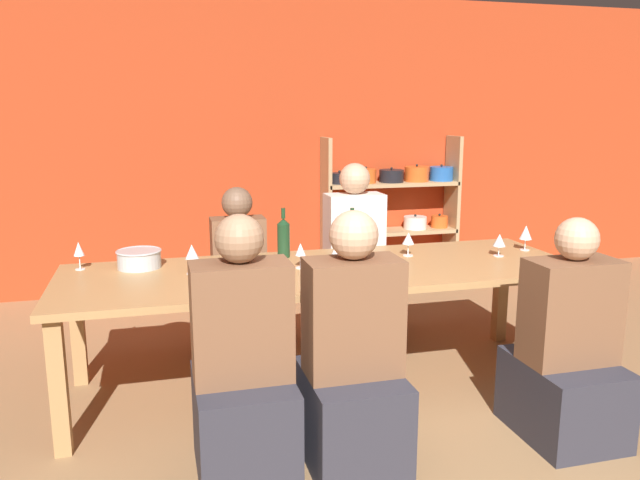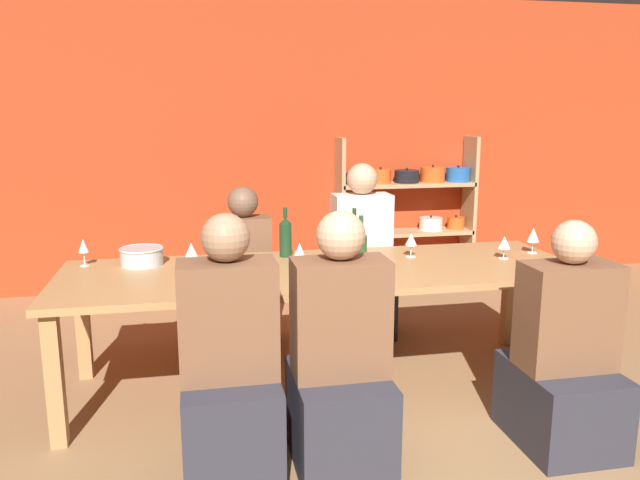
{
  "view_description": "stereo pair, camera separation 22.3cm",
  "coord_description": "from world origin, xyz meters",
  "px_view_note": "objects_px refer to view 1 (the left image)",
  "views": [
    {
      "loc": [
        -1.05,
        -1.99,
        1.66
      ],
      "look_at": [
        -0.11,
        1.55,
        0.89
      ],
      "focal_mm": 35.0,
      "sensor_mm": 36.0,
      "label": 1
    },
    {
      "loc": [
        -0.84,
        -2.04,
        1.66
      ],
      "look_at": [
        -0.11,
        1.55,
        0.89
      ],
      "focal_mm": 35.0,
      "sensor_mm": 36.0,
      "label": 2
    }
  ],
  "objects_px": {
    "person_near_a": "(566,360)",
    "wine_bottle_dark": "(362,248)",
    "person_far_b": "(354,271)",
    "person_near_c": "(352,375)",
    "wine_bottle_amber": "(284,237)",
    "person_near_b": "(243,384)",
    "dining_table": "(324,279)",
    "wine_bottle_green": "(352,237)",
    "wine_glass_red_a": "(192,253)",
    "wine_glass_white_a": "(499,241)",
    "wine_glass_white_b": "(79,250)",
    "wine_glass_empty_a": "(408,239)",
    "wine_glass_red_b": "(336,253)",
    "person_far_a": "(239,288)",
    "wine_glass_empty_c": "(526,233)",
    "shelf_unit": "(392,222)",
    "wine_glass_red_c": "(349,257)",
    "mixing_bowl": "(139,258)",
    "wine_glass_empty_b": "(300,250)"
  },
  "relations": [
    {
      "from": "wine_glass_red_b",
      "to": "person_near_a",
      "type": "height_order",
      "value": "person_near_a"
    },
    {
      "from": "mixing_bowl",
      "to": "person_near_c",
      "type": "relative_size",
      "value": 0.22
    },
    {
      "from": "dining_table",
      "to": "wine_glass_empty_a",
      "type": "bearing_deg",
      "value": 16.03
    },
    {
      "from": "wine_glass_white_a",
      "to": "person_near_b",
      "type": "distance_m",
      "value": 1.99
    },
    {
      "from": "wine_glass_white_a",
      "to": "person_near_a",
      "type": "height_order",
      "value": "person_near_a"
    },
    {
      "from": "shelf_unit",
      "to": "wine_bottle_green",
      "type": "xyz_separation_m",
      "value": [
        -1.03,
        -1.93,
        0.28
      ]
    },
    {
      "from": "wine_glass_red_c",
      "to": "person_near_b",
      "type": "relative_size",
      "value": 0.14
    },
    {
      "from": "wine_glass_red_b",
      "to": "person_far_a",
      "type": "distance_m",
      "value": 1.06
    },
    {
      "from": "wine_glass_empty_a",
      "to": "wine_bottle_amber",
      "type": "bearing_deg",
      "value": 167.6
    },
    {
      "from": "wine_glass_empty_a",
      "to": "person_near_c",
      "type": "relative_size",
      "value": 0.12
    },
    {
      "from": "shelf_unit",
      "to": "wine_glass_white_a",
      "type": "xyz_separation_m",
      "value": [
        -0.12,
        -2.17,
        0.25
      ]
    },
    {
      "from": "wine_bottle_dark",
      "to": "person_far_b",
      "type": "height_order",
      "value": "person_far_b"
    },
    {
      "from": "wine_bottle_amber",
      "to": "person_near_c",
      "type": "height_order",
      "value": "person_near_c"
    },
    {
      "from": "dining_table",
      "to": "wine_glass_empty_c",
      "type": "relative_size",
      "value": 18.31
    },
    {
      "from": "wine_glass_empty_a",
      "to": "wine_glass_red_c",
      "type": "height_order",
      "value": "wine_glass_red_c"
    },
    {
      "from": "wine_glass_red_b",
      "to": "person_near_b",
      "type": "xyz_separation_m",
      "value": [
        -0.66,
        -0.77,
        -0.4
      ]
    },
    {
      "from": "wine_bottle_dark",
      "to": "wine_glass_empty_b",
      "type": "height_order",
      "value": "wine_bottle_dark"
    },
    {
      "from": "person_near_a",
      "to": "shelf_unit",
      "type": "bearing_deg",
      "value": 85.4
    },
    {
      "from": "wine_bottle_amber",
      "to": "wine_glass_empty_a",
      "type": "relative_size",
      "value": 2.08
    },
    {
      "from": "wine_glass_empty_a",
      "to": "person_far_a",
      "type": "xyz_separation_m",
      "value": [
        -1.01,
        0.63,
        -0.43
      ]
    },
    {
      "from": "wine_glass_red_c",
      "to": "wine_glass_red_b",
      "type": "bearing_deg",
      "value": 91.87
    },
    {
      "from": "person_near_a",
      "to": "wine_bottle_dark",
      "type": "bearing_deg",
      "value": 134.42
    },
    {
      "from": "dining_table",
      "to": "wine_bottle_amber",
      "type": "distance_m",
      "value": 0.43
    },
    {
      "from": "wine_bottle_amber",
      "to": "person_near_b",
      "type": "bearing_deg",
      "value": -110.4
    },
    {
      "from": "wine_glass_empty_c",
      "to": "wine_bottle_dark",
      "type": "bearing_deg",
      "value": -172.04
    },
    {
      "from": "wine_glass_white_b",
      "to": "person_far_b",
      "type": "bearing_deg",
      "value": 16.27
    },
    {
      "from": "wine_glass_red_c",
      "to": "person_far_a",
      "type": "height_order",
      "value": "person_far_a"
    },
    {
      "from": "wine_glass_red_c",
      "to": "wine_bottle_amber",
      "type": "bearing_deg",
      "value": 110.69
    },
    {
      "from": "wine_glass_empty_a",
      "to": "wine_glass_empty_c",
      "type": "xyz_separation_m",
      "value": [
        0.82,
        -0.05,
        0.01
      ]
    },
    {
      "from": "wine_glass_empty_a",
      "to": "wine_glass_red_a",
      "type": "distance_m",
      "value": 1.37
    },
    {
      "from": "person_far_b",
      "to": "wine_bottle_dark",
      "type": "bearing_deg",
      "value": 74.48
    },
    {
      "from": "wine_glass_red_a",
      "to": "wine_bottle_dark",
      "type": "bearing_deg",
      "value": -6.72
    },
    {
      "from": "wine_bottle_amber",
      "to": "wine_glass_empty_a",
      "type": "height_order",
      "value": "wine_bottle_amber"
    },
    {
      "from": "wine_glass_empty_a",
      "to": "wine_glass_red_c",
      "type": "bearing_deg",
      "value": -140.0
    },
    {
      "from": "dining_table",
      "to": "wine_glass_red_c",
      "type": "xyz_separation_m",
      "value": [
        0.06,
        -0.28,
        0.19
      ]
    },
    {
      "from": "wine_glass_empty_c",
      "to": "person_near_b",
      "type": "distance_m",
      "value": 2.27
    },
    {
      "from": "person_near_a",
      "to": "person_near_b",
      "type": "height_order",
      "value": "person_near_b"
    },
    {
      "from": "dining_table",
      "to": "wine_bottle_amber",
      "type": "relative_size",
      "value": 9.69
    },
    {
      "from": "wine_glass_red_a",
      "to": "wine_glass_white_a",
      "type": "height_order",
      "value": "wine_glass_red_a"
    },
    {
      "from": "shelf_unit",
      "to": "person_far_a",
      "type": "bearing_deg",
      "value": -140.73
    },
    {
      "from": "person_far_b",
      "to": "person_near_c",
      "type": "xyz_separation_m",
      "value": [
        -0.57,
        -1.74,
        -0.03
      ]
    },
    {
      "from": "wine_bottle_dark",
      "to": "person_near_c",
      "type": "height_order",
      "value": "person_near_c"
    },
    {
      "from": "wine_glass_empty_c",
      "to": "wine_glass_red_b",
      "type": "distance_m",
      "value": 1.38
    },
    {
      "from": "wine_bottle_amber",
      "to": "wine_glass_white_b",
      "type": "bearing_deg",
      "value": -179.82
    },
    {
      "from": "dining_table",
      "to": "wine_bottle_amber",
      "type": "height_order",
      "value": "wine_bottle_amber"
    },
    {
      "from": "wine_bottle_amber",
      "to": "person_far_b",
      "type": "distance_m",
      "value": 0.93
    },
    {
      "from": "wine_glass_empty_a",
      "to": "person_near_c",
      "type": "xyz_separation_m",
      "value": [
        -0.7,
        -1.03,
        -0.41
      ]
    },
    {
      "from": "mixing_bowl",
      "to": "wine_glass_empty_c",
      "type": "bearing_deg",
      "value": -4.0
    },
    {
      "from": "person_near_b",
      "to": "person_near_c",
      "type": "xyz_separation_m",
      "value": [
        0.5,
        -0.04,
        0.0
      ]
    },
    {
      "from": "dining_table",
      "to": "wine_bottle_green",
      "type": "distance_m",
      "value": 0.41
    }
  ]
}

